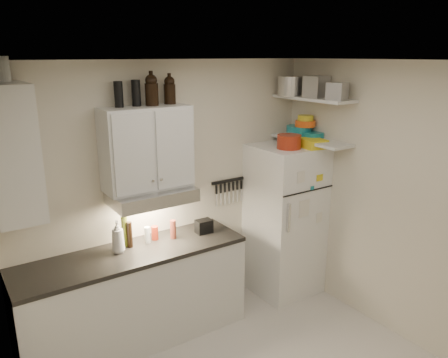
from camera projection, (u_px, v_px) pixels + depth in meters
ceiling at (270, 59)px, 2.82m from camera, size 3.20×3.00×0.02m
back_wall at (170, 193)px, 4.39m from camera, size 3.20×0.02×2.60m
left_wall at (29, 316)px, 2.32m from camera, size 0.02×3.00×2.60m
right_wall at (399, 204)px, 4.05m from camera, size 0.02×3.00×2.60m
base_cabinet at (135, 299)px, 4.08m from camera, size 2.10×0.60×0.88m
countertop at (132, 254)px, 3.96m from camera, size 2.10×0.62×0.04m
upper_cabinet at (147, 148)px, 3.94m from camera, size 0.80×0.33×0.75m
side_cabinet at (10, 153)px, 3.19m from camera, size 0.33×0.55×1.00m
range_hood at (152, 196)px, 4.01m from camera, size 0.76×0.46×0.12m
fridge at (285, 220)px, 4.90m from camera, size 0.70×0.68×1.70m
shelf_hi at (313, 98)px, 4.53m from camera, size 0.30×0.95×0.03m
shelf_lo at (311, 140)px, 4.65m from camera, size 0.30×0.95×0.03m
knife_strip at (228, 181)px, 4.74m from camera, size 0.42×0.02×0.03m
dutch_oven at (289, 142)px, 4.51m from camera, size 0.29×0.29×0.15m
book_stack at (312, 143)px, 4.56m from camera, size 0.26×0.30×0.09m
spice_jar at (290, 142)px, 4.61m from camera, size 0.07×0.07×0.10m
stock_pot at (291, 86)px, 4.67m from camera, size 0.33×0.33×0.20m
tin_a at (316, 87)px, 4.47m from camera, size 0.24×0.22×0.21m
tin_b at (337, 91)px, 4.22m from camera, size 0.21×0.21×0.17m
bowl_teal at (299, 131)px, 4.81m from camera, size 0.28×0.28×0.11m
bowl_orange at (305, 123)px, 4.74m from camera, size 0.22×0.22×0.07m
bowl_yellow at (306, 118)px, 4.72m from camera, size 0.17×0.17×0.06m
plates at (313, 135)px, 4.71m from camera, size 0.30×0.30×0.06m
growler_a at (152, 90)px, 3.86m from camera, size 0.14×0.14×0.28m
growler_b at (170, 90)px, 4.00m from camera, size 0.12×0.12×0.26m
thermos_a at (136, 93)px, 3.83m from camera, size 0.08×0.08×0.23m
thermos_b at (119, 94)px, 3.75m from camera, size 0.09×0.09×0.22m
side_jar at (0, 69)px, 3.14m from camera, size 0.16×0.16×0.18m
soap_bottle at (118, 235)px, 3.90m from camera, size 0.15×0.15×0.34m
pepper_mill at (173, 229)px, 4.22m from camera, size 0.07×0.07×0.19m
oil_bottle at (125, 231)px, 4.03m from camera, size 0.06×0.06×0.30m
vinegar_bottle at (130, 235)px, 4.02m from camera, size 0.05×0.05×0.25m
clear_bottle at (147, 235)px, 4.12m from camera, size 0.06×0.06×0.16m
red_jar at (155, 233)px, 4.20m from camera, size 0.08×0.08×0.13m
caddy at (204, 226)px, 4.36m from camera, size 0.16×0.12×0.14m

